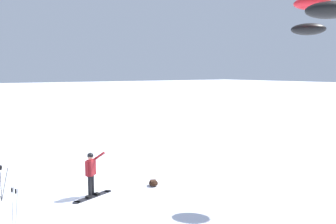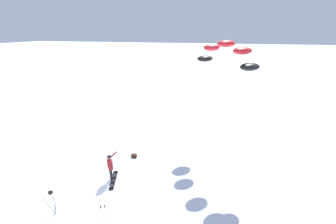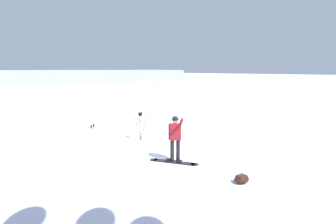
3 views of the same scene
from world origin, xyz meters
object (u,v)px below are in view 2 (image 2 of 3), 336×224
at_px(snowboarder, 110,165).
at_px(camera_tripod, 51,198).
at_px(gear_bag_large, 134,155).
at_px(snowboard, 113,180).
at_px(traction_kite, 225,53).
at_px(ski_poles, 103,213).

bearing_deg(snowboarder, camera_tripod, -25.27).
relative_size(gear_bag_large, camera_tripod, 0.44).
distance_m(snowboard, gear_bag_large, 2.65).
bearing_deg(snowboarder, snowboard, 93.91).
height_order(snowboard, gear_bag_large, gear_bag_large).
height_order(snowboarder, gear_bag_large, snowboarder).
bearing_deg(traction_kite, gear_bag_large, -63.88).
height_order(traction_kite, ski_poles, traction_kite).
height_order(snowboard, camera_tripod, camera_tripod).
bearing_deg(camera_tripod, snowboarder, 154.73).
xyz_separation_m(snowboard, camera_tripod, (2.98, -1.51, 0.94)).
height_order(traction_kite, camera_tripod, traction_kite).
bearing_deg(ski_poles, snowboarder, -156.30).
bearing_deg(snowboard, snowboarder, -86.09).
bearing_deg(gear_bag_large, snowboard, -4.13).
bearing_deg(ski_poles, traction_kite, 151.75).
relative_size(snowboard, ski_poles, 1.42).
relative_size(camera_tripod, ski_poles, 1.08).
xyz_separation_m(snowboard, gear_bag_large, (-2.64, 0.19, 0.10)).
height_order(snowboard, ski_poles, ski_poles).
distance_m(snowboarder, camera_tripod, 3.29).
distance_m(traction_kite, camera_tripod, 12.55).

